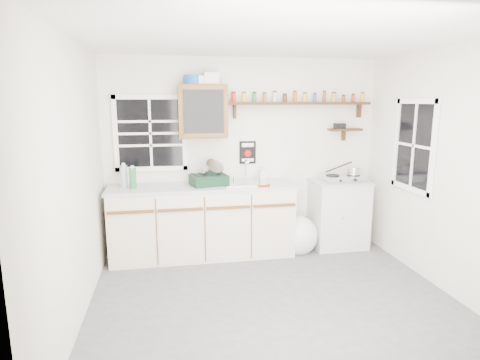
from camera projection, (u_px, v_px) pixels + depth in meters
name	position (u px, v px, depth m)	size (l,w,h in m)	color
room	(275.00, 177.00, 3.77)	(3.64, 3.24, 2.54)	#4D4D4F
main_cabinet	(203.00, 221.00, 5.08)	(2.31, 0.63, 0.92)	beige
right_cabinet	(338.00, 213.00, 5.42)	(0.73, 0.57, 0.91)	silver
sink	(244.00, 183.00, 5.09)	(0.52, 0.44, 0.29)	silver
upper_cabinet	(203.00, 111.00, 4.96)	(0.60, 0.32, 0.65)	brown
upper_cabinet_clutter	(200.00, 79.00, 4.88)	(0.43, 0.24, 0.14)	#194BA3
spice_shelf	(298.00, 102.00, 5.22)	(1.91, 0.18, 0.35)	black
secondary_shelf	(343.00, 129.00, 5.42)	(0.45, 0.16, 0.24)	black
warning_sign	(248.00, 152.00, 5.31)	(0.22, 0.02, 0.30)	black
window_back	(150.00, 133.00, 5.04)	(0.93, 0.03, 0.98)	black
window_right	(414.00, 146.00, 4.58)	(0.03, 0.78, 1.08)	black
water_bottles	(128.00, 177.00, 4.81)	(0.19, 0.16, 0.30)	#A1B5BD
dish_rack	(210.00, 177.00, 4.99)	(0.50, 0.42, 0.33)	black
soap_bottle	(262.00, 173.00, 5.26)	(0.09, 0.09, 0.19)	silver
rag	(264.00, 185.00, 4.93)	(0.14, 0.12, 0.02)	maroon
hotplate	(343.00, 178.00, 5.32)	(0.59, 0.34, 0.08)	silver
saucepan	(353.00, 171.00, 5.33)	(0.41, 0.27, 0.18)	silver
trash_bag	(299.00, 235.00, 5.24)	(0.46, 0.41, 0.52)	silver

